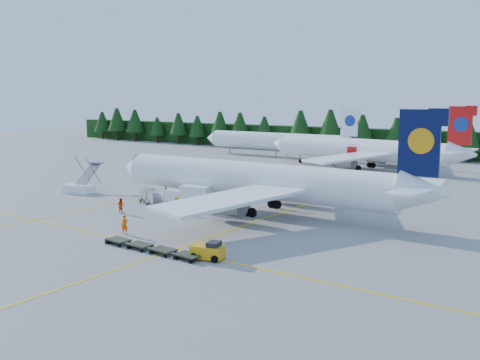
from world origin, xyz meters
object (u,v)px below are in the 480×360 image
Objects in this scene: airliner_red at (354,149)px; airstairs at (80,186)px; service_truck at (189,197)px; baggage_tug at (208,251)px; airliner_navy at (246,180)px.

airliner_red is 6.37× the size of airstairs.
service_truck is 21.07m from baggage_tug.
service_truck is at bearing -84.40° from airliner_red.
airstairs is 37.26m from baggage_tug.
baggage_tug is at bearing -70.35° from airliner_red.
airliner_navy reaches higher than airstairs.
baggage_tug is (34.28, -14.58, -0.15)m from airstairs.
service_truck is at bearing -9.50° from airstairs.
airstairs is 19.54m from service_truck.
airstairs reaches higher than service_truck.
airliner_navy is 1.02× the size of airliner_red.
airstairs is at bearing -173.32° from airliner_navy.
airliner_red reaches higher than service_truck.
airliner_navy is 20.05m from baggage_tug.
airliner_red is (-4.77, 43.45, -0.07)m from airliner_navy.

